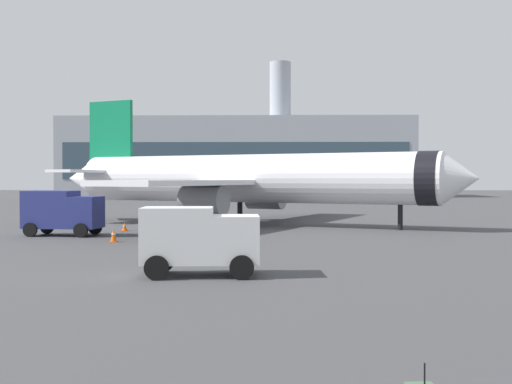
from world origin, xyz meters
name	(u,v)px	position (x,y,z in m)	size (l,w,h in m)	color
airplane_at_gate	(246,179)	(-1.82, 46.15, 3.66)	(34.03, 31.25, 10.50)	white
service_truck	(62,211)	(-13.34, 36.20, 1.61)	(5.03, 3.01, 2.90)	navy
cargo_van	(199,237)	(-2.62, 19.38, 1.45)	(4.50, 2.53, 2.60)	white
safety_cone_near	(125,227)	(-10.15, 39.94, 0.30)	(0.44, 0.44, 0.62)	#F2590C
safety_cone_mid	(114,235)	(-9.01, 32.13, 0.41)	(0.44, 0.44, 0.83)	#F2590C
terminal_building	(238,157)	(-6.70, 129.19, 8.13)	(70.80, 20.34, 27.98)	#9EA3AD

